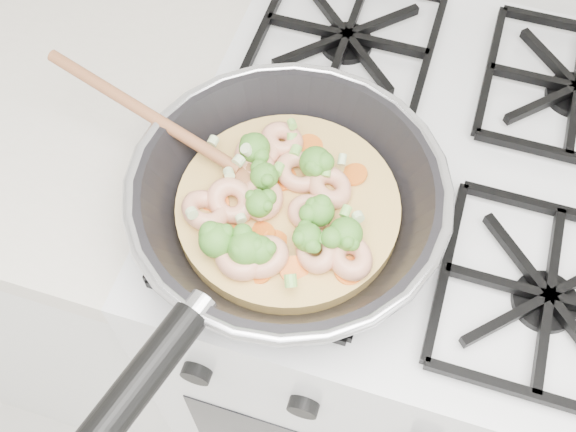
% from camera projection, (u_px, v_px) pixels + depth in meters
% --- Properties ---
extents(stove, '(0.60, 0.60, 0.92)m').
position_uv_depth(stove, '(388.00, 305.00, 1.22)').
color(stove, white).
rests_on(stove, ground).
extents(skillet, '(0.48, 0.51, 0.09)m').
position_uv_depth(skillet, '(283.00, 205.00, 0.74)').
color(skillet, black).
rests_on(skillet, stove).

